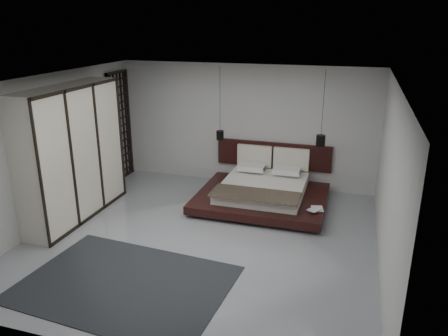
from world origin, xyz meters
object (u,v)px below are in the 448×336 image
(bed, at_px, (263,190))
(pendant_left, at_px, (220,135))
(lattice_screen, at_px, (120,126))
(wardrobe, at_px, (72,153))
(rug, at_px, (125,284))
(pendant_right, at_px, (321,140))

(bed, distance_m, pendant_left, 1.56)
(lattice_screen, xyz_separation_m, pendant_left, (2.55, -0.13, 0.01))
(bed, bearing_deg, wardrobe, -153.09)
(pendant_left, distance_m, rug, 4.23)
(pendant_left, bearing_deg, lattice_screen, 177.06)
(pendant_left, height_order, wardrobe, pendant_left)
(pendant_left, bearing_deg, bed, -20.43)
(pendant_left, xyz_separation_m, rug, (-0.21, -4.02, -1.31))
(pendant_right, bearing_deg, lattice_screen, 178.42)
(pendant_left, bearing_deg, pendant_right, 0.00)
(bed, height_order, wardrobe, wardrobe)
(lattice_screen, distance_m, pendant_left, 2.55)
(rug, bearing_deg, pendant_left, 86.96)
(bed, bearing_deg, lattice_screen, 171.61)
(pendant_right, bearing_deg, bed, -159.57)
(wardrobe, xyz_separation_m, rug, (2.08, -1.89, -1.29))
(wardrobe, bearing_deg, pendant_right, 25.39)
(wardrobe, relative_size, rug, 0.87)
(lattice_screen, relative_size, bed, 0.98)
(pendant_left, height_order, pendant_right, same)
(lattice_screen, distance_m, wardrobe, 2.27)
(lattice_screen, height_order, pendant_left, pendant_left)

